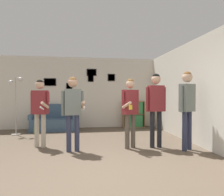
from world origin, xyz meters
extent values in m
plane|color=brown|center=(0.00, 0.00, 0.00)|extent=(20.00, 20.00, 0.00)
cube|color=silver|center=(0.00, 4.72, 1.35)|extent=(7.59, 0.06, 2.70)
cube|color=black|center=(0.08, 4.68, 1.92)|extent=(0.22, 0.02, 0.29)
cube|color=gray|center=(0.08, 4.67, 1.92)|extent=(0.18, 0.01, 0.25)
cube|color=black|center=(-1.44, 4.68, 1.74)|extent=(0.44, 0.02, 0.28)
cube|color=gray|center=(-1.44, 4.67, 1.74)|extent=(0.39, 0.01, 0.24)
cube|color=black|center=(0.11, 4.68, 2.13)|extent=(0.37, 0.02, 0.26)
cube|color=beige|center=(0.11, 4.67, 2.13)|extent=(0.33, 0.01, 0.22)
cube|color=black|center=(0.88, 4.68, 1.94)|extent=(0.28, 0.02, 0.28)
cube|color=beige|center=(0.88, 4.67, 1.94)|extent=(0.23, 0.01, 0.23)
cube|color=black|center=(-0.74, 4.68, 1.59)|extent=(0.22, 0.02, 0.24)
cube|color=beige|center=(-0.74, 4.67, 1.59)|extent=(0.17, 0.01, 0.19)
cube|color=silver|center=(2.63, 2.34, 1.35)|extent=(0.06, 7.09, 2.70)
cube|color=#3D5670|center=(-1.24, 4.25, 0.05)|extent=(1.60, 0.80, 0.10)
cube|color=#3D5670|center=(-1.24, 4.25, 0.26)|extent=(1.54, 0.74, 0.32)
cube|color=#3D5670|center=(-1.24, 4.58, 0.67)|extent=(1.54, 0.14, 0.50)
cube|color=#3D5670|center=(-1.98, 4.25, 0.51)|extent=(0.12, 0.74, 0.18)
cube|color=#3D5670|center=(-0.50, 4.25, 0.51)|extent=(0.12, 0.74, 0.18)
cube|color=olive|center=(1.32, 4.50, 0.51)|extent=(0.02, 0.30, 1.02)
cube|color=olive|center=(2.13, 4.50, 0.51)|extent=(0.02, 0.30, 1.02)
cube|color=olive|center=(1.73, 4.64, 0.51)|extent=(0.84, 0.01, 1.02)
cube|color=olive|center=(1.73, 4.50, 0.01)|extent=(0.79, 0.30, 0.02)
cube|color=olive|center=(1.73, 4.50, 1.01)|extent=(0.79, 0.30, 0.02)
cube|color=olive|center=(1.73, 4.50, 0.51)|extent=(0.79, 0.30, 0.02)
cube|color=#338447|center=(1.73, 4.49, 0.25)|extent=(0.68, 0.26, 0.45)
cube|color=#338447|center=(1.73, 4.49, 0.76)|extent=(0.68, 0.26, 0.45)
cylinder|color=#ADA89E|center=(-2.34, 3.66, 0.01)|extent=(0.28, 0.28, 0.03)
cylinder|color=#ADA89E|center=(-2.34, 3.66, 0.93)|extent=(0.03, 0.03, 1.79)
cylinder|color=#ADA89E|center=(-2.27, 3.66, 1.79)|extent=(0.02, 0.16, 0.02)
sphere|color=silver|center=(-2.20, 3.66, 1.76)|extent=(0.14, 0.14, 0.14)
cylinder|color=#ADA89E|center=(-2.41, 3.66, 1.69)|extent=(0.02, 0.16, 0.02)
sphere|color=silver|center=(-2.48, 3.66, 1.66)|extent=(0.14, 0.14, 0.14)
cylinder|color=#B7AD99|center=(-1.35, 2.03, 0.40)|extent=(0.11, 0.11, 0.81)
cylinder|color=#B7AD99|center=(-1.19, 1.96, 0.40)|extent=(0.11, 0.11, 0.81)
cube|color=maroon|center=(-1.27, 1.99, 1.09)|extent=(0.41, 0.32, 0.57)
sphere|color=#D1A889|center=(-1.27, 1.99, 1.52)|extent=(0.21, 0.21, 0.21)
sphere|color=black|center=(-1.27, 1.99, 1.55)|extent=(0.18, 0.18, 0.18)
cylinder|color=maroon|center=(-1.07, 1.92, 1.22)|extent=(0.07, 0.07, 0.24)
cylinder|color=#D1A889|center=(-1.12, 1.79, 1.03)|extent=(0.16, 0.30, 0.18)
cylinder|color=white|center=(-1.17, 1.67, 0.97)|extent=(0.08, 0.14, 0.09)
cylinder|color=maroon|center=(-1.47, 2.07, 1.07)|extent=(0.07, 0.07, 0.54)
cylinder|color=#2D334C|center=(-0.55, 1.49, 0.41)|extent=(0.11, 0.11, 0.82)
cylinder|color=#2D334C|center=(-0.38, 1.51, 0.41)|extent=(0.11, 0.11, 0.82)
cube|color=slate|center=(-0.47, 1.50, 1.11)|extent=(0.38, 0.24, 0.58)
sphere|color=tan|center=(-0.47, 1.50, 1.55)|extent=(0.21, 0.21, 0.21)
sphere|color=brown|center=(-0.47, 1.50, 1.58)|extent=(0.18, 0.18, 0.18)
cylinder|color=slate|center=(-0.25, 1.52, 1.24)|extent=(0.07, 0.07, 0.25)
cylinder|color=tan|center=(-0.24, 1.38, 1.05)|extent=(0.09, 0.30, 0.18)
cylinder|color=white|center=(-0.22, 1.25, 0.99)|extent=(0.05, 0.14, 0.09)
cylinder|color=slate|center=(-0.68, 1.47, 1.09)|extent=(0.07, 0.07, 0.55)
cylinder|color=brown|center=(0.79, 1.53, 0.41)|extent=(0.11, 0.11, 0.81)
cylinder|color=brown|center=(0.95, 1.61, 0.41)|extent=(0.11, 0.11, 0.81)
cube|color=maroon|center=(0.87, 1.57, 1.10)|extent=(0.41, 0.34, 0.58)
sphere|color=#D1A889|center=(0.87, 1.57, 1.53)|extent=(0.21, 0.21, 0.21)
sphere|color=brown|center=(0.87, 1.57, 1.57)|extent=(0.18, 0.18, 0.18)
cylinder|color=maroon|center=(1.07, 1.67, 1.08)|extent=(0.07, 0.07, 0.54)
cylinder|color=maroon|center=(0.68, 1.48, 1.23)|extent=(0.07, 0.07, 0.24)
cylinder|color=#D1A889|center=(0.74, 1.35, 1.04)|extent=(0.19, 0.29, 0.18)
cylinder|color=yellow|center=(0.80, 1.23, 1.00)|extent=(0.08, 0.08, 0.10)
cylinder|color=black|center=(1.41, 1.54, 0.44)|extent=(0.11, 0.11, 0.88)
cylinder|color=black|center=(1.59, 1.55, 0.44)|extent=(0.11, 0.11, 0.88)
cube|color=maroon|center=(1.50, 1.54, 1.19)|extent=(0.36, 0.21, 0.62)
sphere|color=#D1A889|center=(1.50, 1.54, 1.65)|extent=(0.23, 0.23, 0.23)
sphere|color=black|center=(1.50, 1.54, 1.69)|extent=(0.19, 0.19, 0.19)
cylinder|color=maroon|center=(1.72, 1.55, 1.17)|extent=(0.07, 0.07, 0.58)
cylinder|color=maroon|center=(1.29, 1.54, 1.17)|extent=(0.07, 0.07, 0.58)
cylinder|color=#2D334C|center=(2.04, 1.17, 0.45)|extent=(0.11, 0.11, 0.89)
cylinder|color=#2D334C|center=(2.20, 1.25, 0.45)|extent=(0.11, 0.11, 0.89)
cube|color=slate|center=(2.12, 1.21, 1.21)|extent=(0.41, 0.34, 0.63)
sphere|color=#D1A889|center=(2.12, 1.21, 1.67)|extent=(0.23, 0.23, 0.23)
sphere|color=brown|center=(2.12, 1.21, 1.71)|extent=(0.20, 0.20, 0.20)
cylinder|color=slate|center=(2.31, 1.30, 1.18)|extent=(0.07, 0.07, 0.59)
cylinder|color=slate|center=(1.93, 1.11, 1.18)|extent=(0.07, 0.07, 0.59)
cylinder|color=#3D6638|center=(-1.80, 3.68, 0.10)|extent=(0.06, 0.06, 0.20)
cylinder|color=#3D6638|center=(-1.80, 3.68, 0.24)|extent=(0.03, 0.03, 0.08)
camera|label=1|loc=(-0.27, -3.05, 1.29)|focal=32.00mm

